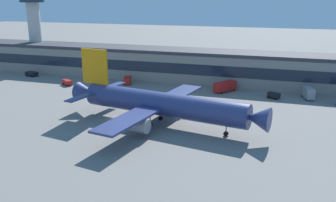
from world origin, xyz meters
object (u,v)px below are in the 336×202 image
Objects in this scene: control_tower at (34,19)px; stair_truck at (309,93)px; follow_me_car at (67,82)px; airliner at (160,104)px; pushback_tractor at (31,74)px; baggage_tug at (274,95)px; crew_van at (127,80)px; fuel_truck at (225,86)px.

control_tower is 113.76m from stair_truck.
stair_truck is 1.36× the size of follow_me_car.
airliner is 1.54× the size of control_tower.
pushback_tractor is (7.61, -14.54, -20.15)m from control_tower.
airliner is 42.17m from baggage_tug.
airliner reaches higher than follow_me_car.
crew_van is (49.41, -14.81, -19.74)m from control_tower.
control_tower reaches higher than follow_me_car.
stair_truck is at bearing -0.78° from pushback_tractor.
control_tower reaches higher than airliner.
stair_truck is 1.56× the size of baggage_tug.
stair_truck is at bearing 5.19° from follow_me_car.
airliner reaches higher than pushback_tractor.
pushback_tractor is 23.80m from follow_me_car.
crew_van is 51.60m from baggage_tug.
crew_van is 21.45m from follow_me_car.
stair_truck is at bearing 16.28° from baggage_tug.
fuel_truck is (85.04, -14.86, -19.32)m from control_tower.
control_tower is at bearing 141.88° from follow_me_car.
crew_van is at bearing 23.39° from follow_me_car.
control_tower is 104.56m from baggage_tug.
control_tower is 25.99m from pushback_tractor.
crew_van is 35.63m from fuel_truck.
airliner is at bearing -34.70° from control_tower.
airliner is 44.95m from crew_van.
pushback_tractor is (-41.80, 0.27, -0.41)m from crew_van.
control_tower is 88.47m from fuel_truck.
stair_truck is (36.25, 35.81, -3.32)m from airliner.
stair_truck is (110.98, -15.94, -19.23)m from control_tower.
control_tower reaches higher than fuel_truck.
follow_me_car is (-19.69, -8.51, -0.37)m from crew_van.
control_tower is at bearing 170.09° from fuel_truck.
follow_me_car is at bearing -38.12° from control_tower.
baggage_tug reaches higher than pushback_tractor.
airliner reaches higher than fuel_truck.
follow_me_car is (-55.32, -8.46, -0.79)m from fuel_truck.
pushback_tractor is 93.34m from baggage_tug.
fuel_truck is 2.07× the size of baggage_tug.
airliner is at bearing -55.57° from crew_van.
crew_van is at bearing 124.43° from airliner.
pushback_tractor is at bearing 179.62° from crew_van.
stair_truck is at bearing -8.17° from control_tower.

